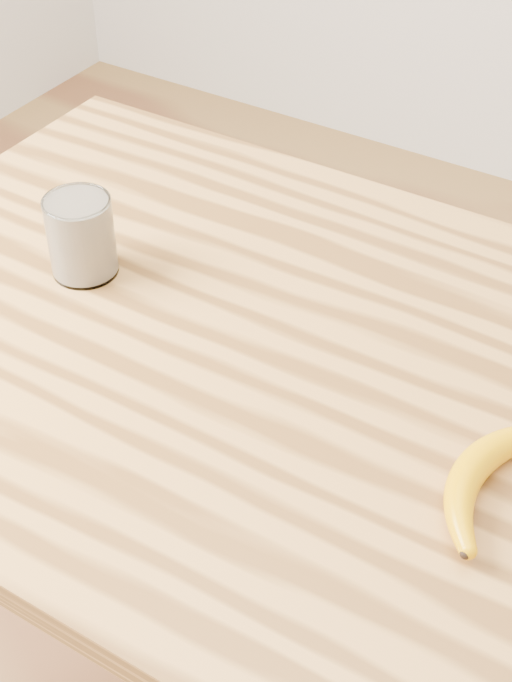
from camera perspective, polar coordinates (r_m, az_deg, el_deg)
The scene contains 3 objects.
table at distance 1.18m, azimuth 1.56°, elevation -5.71°, with size 1.20×0.80×0.90m.
smoothie_glass at distance 1.21m, azimuth -10.46°, elevation 6.22°, with size 0.08×0.08×0.11m.
banana at distance 0.98m, azimuth 13.00°, elevation -7.20°, with size 0.10×0.29×0.04m, color #D99500, non-canonical shape.
Camera 1 is at (0.40, -0.71, 1.63)m, focal length 50.00 mm.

